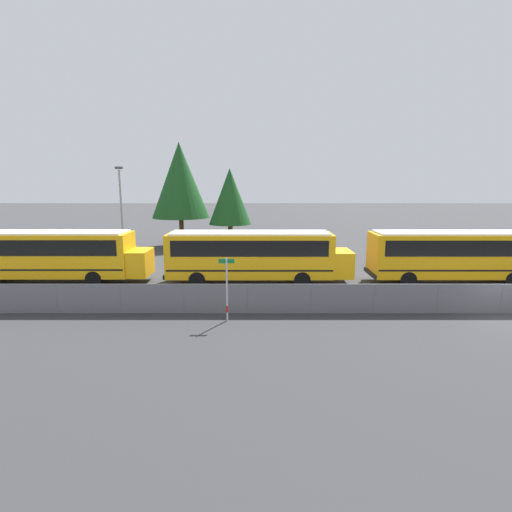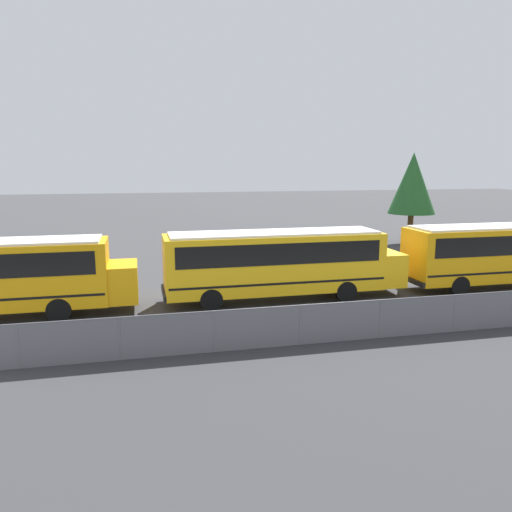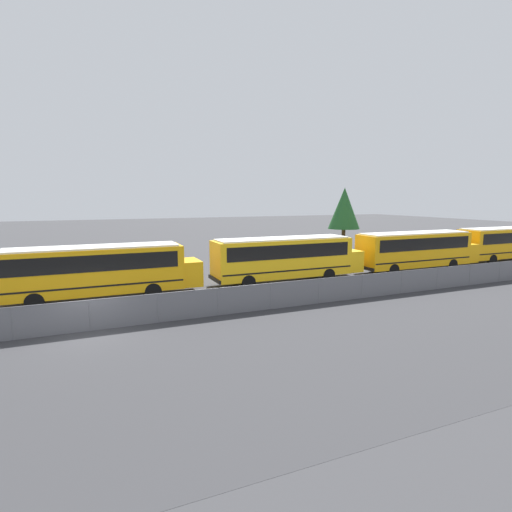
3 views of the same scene
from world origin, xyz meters
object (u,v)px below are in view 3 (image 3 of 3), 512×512
object	(u,v)px
school_bus_4	(286,256)
school_bus_5	(416,248)
school_bus_3	(99,268)
tree_1	(344,208)
school_bus_6	(507,241)

from	to	relation	value
school_bus_4	school_bus_5	xyz separation A→B (m)	(11.97, -0.25, 0.00)
school_bus_3	tree_1	xyz separation A→B (m)	(27.17, 13.92, 2.87)
school_bus_3	school_bus_4	size ratio (longest dim) A/B	1.00
school_bus_4	school_bus_5	world-z (taller)	same
school_bus_3	school_bus_4	bearing A→B (deg)	0.46
tree_1	school_bus_6	bearing A→B (deg)	-56.46
school_bus_3	school_bus_6	size ratio (longest dim) A/B	1.00
school_bus_4	school_bus_6	bearing A→B (deg)	0.66
school_bus_5	school_bus_6	distance (m)	11.79
school_bus_3	school_bus_6	distance (m)	36.16
tree_1	school_bus_3	bearing A→B (deg)	-152.87
school_bus_6	school_bus_4	bearing A→B (deg)	-179.34
school_bus_3	school_bus_6	world-z (taller)	same
school_bus_4	school_bus_5	distance (m)	11.97
school_bus_5	school_bus_6	xyz separation A→B (m)	(11.78, 0.52, 0.00)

